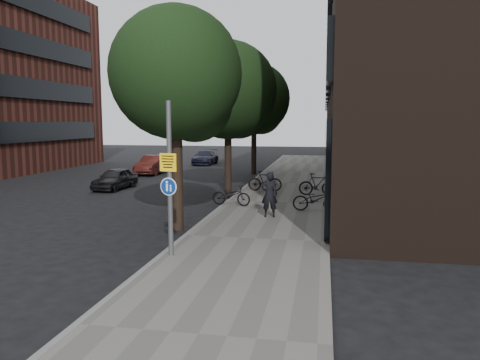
% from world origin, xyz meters
% --- Properties ---
extents(ground, '(120.00, 120.00, 0.00)m').
position_xyz_m(ground, '(0.00, 0.00, 0.00)').
color(ground, black).
rests_on(ground, ground).
extents(sidewalk, '(4.50, 60.00, 0.12)m').
position_xyz_m(sidewalk, '(0.25, 10.00, 0.06)').
color(sidewalk, '#66635E').
rests_on(sidewalk, ground).
extents(curb_edge, '(0.15, 60.00, 0.13)m').
position_xyz_m(curb_edge, '(-2.00, 10.00, 0.07)').
color(curb_edge, slate).
rests_on(curb_edge, ground).
extents(building_right_dark_brick, '(12.00, 40.00, 18.00)m').
position_xyz_m(building_right_dark_brick, '(8.50, 22.00, 9.00)').
color(building_right_dark_brick, black).
rests_on(building_right_dark_brick, ground).
extents(street_tree_near, '(4.40, 4.40, 7.50)m').
position_xyz_m(street_tree_near, '(-2.53, 4.64, 5.11)').
color(street_tree_near, black).
rests_on(street_tree_near, ground).
extents(street_tree_mid, '(5.00, 5.00, 7.80)m').
position_xyz_m(street_tree_mid, '(-2.53, 13.14, 5.11)').
color(street_tree_mid, black).
rests_on(street_tree_mid, ground).
extents(street_tree_far, '(5.00, 5.00, 7.80)m').
position_xyz_m(street_tree_far, '(-2.53, 22.14, 5.11)').
color(street_tree_far, black).
rests_on(street_tree_far, ground).
extents(signpost, '(0.47, 0.14, 4.13)m').
position_xyz_m(signpost, '(-1.72, 1.12, 2.20)').
color(signpost, '#595B5E').
rests_on(signpost, sidewalk).
extents(pedestrian, '(0.69, 0.52, 1.71)m').
position_xyz_m(pedestrian, '(0.29, 6.67, 0.97)').
color(pedestrian, black).
rests_on(pedestrian, sidewalk).
extents(parked_bike_facade_near, '(1.88, 0.74, 0.97)m').
position_xyz_m(parked_bike_facade_near, '(2.00, 8.18, 0.60)').
color(parked_bike_facade_near, black).
rests_on(parked_bike_facade_near, sidewalk).
extents(parked_bike_facade_far, '(1.82, 0.59, 1.08)m').
position_xyz_m(parked_bike_facade_far, '(2.00, 12.26, 0.66)').
color(parked_bike_facade_far, black).
rests_on(parked_bike_facade_far, sidewalk).
extents(parked_bike_curb_near, '(1.79, 0.86, 0.90)m').
position_xyz_m(parked_bike_curb_near, '(-1.60, 8.83, 0.57)').
color(parked_bike_curb_near, black).
rests_on(parked_bike_curb_near, sidewalk).
extents(parked_bike_curb_far, '(1.77, 0.60, 1.05)m').
position_xyz_m(parked_bike_curb_far, '(-0.70, 13.31, 0.64)').
color(parked_bike_curb_far, black).
rests_on(parked_bike_curb_far, sidewalk).
extents(parked_car_near, '(1.61, 3.52, 1.17)m').
position_xyz_m(parked_car_near, '(-9.04, 13.32, 0.58)').
color(parked_car_near, black).
rests_on(parked_car_near, ground).
extents(parked_car_mid, '(1.53, 4.04, 1.32)m').
position_xyz_m(parked_car_mid, '(-9.67, 20.85, 0.66)').
color(parked_car_mid, '#4F1C16').
rests_on(parked_car_mid, ground).
extents(parked_car_far, '(1.82, 4.27, 1.23)m').
position_xyz_m(parked_car_far, '(-7.95, 29.05, 0.61)').
color(parked_car_far, black).
rests_on(parked_car_far, ground).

